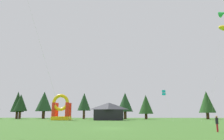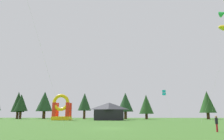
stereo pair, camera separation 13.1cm
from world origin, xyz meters
name	(u,v)px [view 1 (the left image)]	position (x,y,z in m)	size (l,w,h in m)	color
ground_plane	(109,128)	(0.00, 0.00, 0.00)	(120.00, 120.00, 0.00)	#3D6B28
kite_cyan_box	(164,93)	(10.92, 21.66, 6.20)	(1.96, 1.44, 6.77)	#19B7CC
kite_green_delta	(222,14)	(23.27, 17.48, 22.64)	(6.95, 5.40, 23.35)	green
person_left_edge	(217,122)	(10.94, -4.95, 0.93)	(0.38, 0.38, 1.57)	#B21E26
inflatable_blue_arch	(61,110)	(-14.15, 30.51, 2.55)	(4.54, 3.64, 6.65)	yellow
festival_tent	(109,111)	(-1.70, 30.28, 2.23)	(7.41, 3.85, 4.47)	black
tree_row_1	(18,102)	(-31.67, 42.78, 5.33)	(4.14, 4.14, 8.61)	#4C331E
tree_row_2	(21,103)	(-30.43, 42.16, 5.01)	(4.27, 4.27, 7.72)	#4C331E
tree_row_3	(44,101)	(-24.13, 45.71, 5.57)	(5.40, 5.40, 8.87)	#4C331E
tree_row_4	(84,102)	(-10.44, 43.98, 5.33)	(4.22, 4.22, 8.20)	#4C331E
tree_row_5	(125,102)	(2.67, 41.20, 5.05)	(4.77, 4.77, 7.98)	#4C331E
tree_row_6	(146,104)	(8.98, 41.03, 4.41)	(4.38, 4.38, 7.31)	#4C331E
tree_row_7	(207,102)	(27.40, 41.42, 5.11)	(4.89, 4.89, 8.41)	#4C331E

